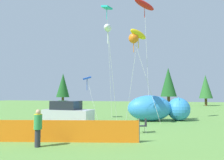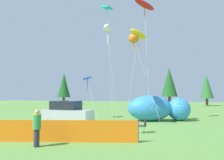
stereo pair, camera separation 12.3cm
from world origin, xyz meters
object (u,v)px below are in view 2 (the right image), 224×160
at_px(inflatable_cat, 158,109).
at_px(kite_red_lizard, 145,5).
at_px(kite_white_ghost, 108,28).
at_px(kite_orange_flower, 134,39).
at_px(spectator_in_white_shirt, 37,127).
at_px(kite_blue_box, 87,79).
at_px(folding_chair, 143,125).
at_px(kite_yellow_hero, 138,35).
at_px(parked_car, 68,114).
at_px(spectator_in_grey_shirt, 37,126).
at_px(kite_teal_diamond, 107,10).

bearing_deg(inflatable_cat, kite_red_lizard, 172.45).
relative_size(kite_red_lizard, kite_white_ghost, 1.42).
bearing_deg(kite_orange_flower, spectator_in_white_shirt, -107.10).
bearing_deg(inflatable_cat, kite_white_ghost, -148.11).
bearing_deg(kite_white_ghost, kite_blue_box, 127.70).
relative_size(inflatable_cat, spectator_in_white_shirt, 3.46).
bearing_deg(kite_orange_flower, inflatable_cat, 47.76).
height_order(spectator_in_white_shirt, kite_red_lizard, kite_red_lizard).
xyz_separation_m(inflatable_cat, kite_white_ghost, (-3.59, -4.77, 6.81)).
height_order(folding_chair, kite_orange_flower, kite_orange_flower).
relative_size(inflatable_cat, kite_yellow_hero, 0.72).
bearing_deg(kite_red_lizard, kite_white_ghost, -118.74).
xyz_separation_m(folding_chair, kite_white_ghost, (-3.10, 1.98, 7.40)).
height_order(inflatable_cat, kite_orange_flower, kite_orange_flower).
bearing_deg(parked_car, kite_white_ghost, 22.96).
relative_size(spectator_in_grey_shirt, kite_white_ghost, 0.22).
xyz_separation_m(parked_car, kite_white_ghost, (2.95, 1.08, 6.95)).
distance_m(spectator_in_white_shirt, kite_orange_flower, 12.38).
xyz_separation_m(kite_yellow_hero, kite_orange_flower, (-0.40, -0.16, -0.38)).
relative_size(parked_car, kite_orange_flower, 0.48).
relative_size(kite_orange_flower, kite_white_ghost, 0.96).
bearing_deg(kite_teal_diamond, folding_chair, -55.78).
relative_size(parked_car, kite_white_ghost, 0.46).
bearing_deg(spectator_in_white_shirt, kite_yellow_hero, 71.12).
xyz_separation_m(kite_orange_flower, kite_blue_box, (-5.40, 2.15, -3.43)).
distance_m(kite_white_ghost, kite_teal_diamond, 6.18).
distance_m(folding_chair, kite_red_lizard, 12.67).
bearing_deg(folding_chair, kite_white_ghost, -53.06).
bearing_deg(folding_chair, kite_teal_diamond, -76.26).
xyz_separation_m(folding_chair, inflatable_cat, (0.49, 6.76, 0.59)).
bearing_deg(kite_orange_flower, folding_chair, -72.96).
distance_m(folding_chair, spectator_in_white_shirt, 6.99).
relative_size(kite_yellow_hero, kite_blue_box, 1.91).
xyz_separation_m(kite_red_lizard, kite_yellow_hero, (-0.40, -1.68, -3.39)).
bearing_deg(kite_white_ghost, parked_car, -159.93).
relative_size(folding_chair, kite_blue_box, 0.21).
bearing_deg(kite_teal_diamond, spectator_in_white_shirt, -89.27).
distance_m(kite_orange_flower, kite_teal_diamond, 5.44).
xyz_separation_m(inflatable_cat, spectator_in_grey_shirt, (-5.02, -12.04, -0.14)).
distance_m(kite_red_lizard, kite_white_ghost, 6.20).
relative_size(kite_orange_flower, kite_teal_diamond, 0.68).
bearing_deg(kite_red_lizard, kite_teal_diamond, 174.98).
xyz_separation_m(inflatable_cat, spectator_in_white_shirt, (-4.98, -12.08, -0.15)).
height_order(folding_chair, kite_yellow_hero, kite_yellow_hero).
xyz_separation_m(kite_red_lizard, kite_white_ghost, (-2.47, -4.50, -3.47)).
distance_m(inflatable_cat, kite_orange_flower, 7.10).
relative_size(kite_yellow_hero, kite_orange_flower, 1.06).
distance_m(spectator_in_grey_shirt, kite_red_lizard, 16.20).
bearing_deg(spectator_in_white_shirt, kite_teal_diamond, 90.73).
distance_m(inflatable_cat, spectator_in_grey_shirt, 13.05).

